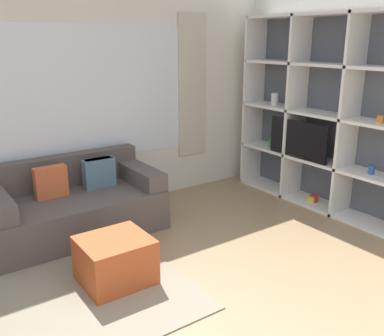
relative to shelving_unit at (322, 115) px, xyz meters
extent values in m
cube|color=silver|center=(-2.72, 1.50, 0.18)|extent=(6.95, 0.07, 2.70)
cube|color=white|center=(-2.72, 1.46, 0.28)|extent=(3.16, 0.01, 1.60)
cube|color=beige|center=(-0.96, 1.45, 0.28)|extent=(0.44, 0.03, 1.90)
cube|color=silver|center=(0.20, -0.23, 0.18)|extent=(0.07, 4.60, 2.70)
cube|color=gray|center=(-3.77, -0.10, -1.16)|extent=(2.67, 2.02, 0.01)
cube|color=#515660|center=(0.15, -0.01, 0.02)|extent=(0.02, 2.42, 2.37)
cube|color=white|center=(-0.04, -0.41, 0.02)|extent=(0.40, 0.04, 2.37)
cube|color=white|center=(-0.04, 0.39, 0.02)|extent=(0.40, 0.04, 2.37)
cube|color=white|center=(-0.04, 1.20, 0.02)|extent=(0.40, 0.04, 2.37)
cube|color=white|center=(-0.04, -0.01, -1.15)|extent=(0.40, 2.42, 0.04)
cube|color=white|center=(-0.04, -0.01, -0.58)|extent=(0.40, 2.42, 0.04)
cube|color=white|center=(-0.04, -0.01, 0.02)|extent=(0.40, 2.42, 0.04)
cube|color=white|center=(-0.04, -0.01, 0.61)|extent=(0.40, 2.42, 0.04)
cube|color=white|center=(-0.04, -0.01, 1.19)|extent=(0.40, 2.42, 0.04)
cube|color=black|center=(-0.20, 0.19, -0.32)|extent=(0.04, 0.91, 0.47)
cube|color=black|center=(-0.18, 0.19, -0.54)|extent=(0.10, 0.24, 0.03)
cube|color=orange|center=(-0.06, -0.82, 0.07)|extent=(0.07, 0.07, 0.08)
cube|color=gold|center=(-0.06, -0.01, -1.10)|extent=(0.11, 0.11, 0.07)
cube|color=#388947|center=(-0.06, 0.77, -0.50)|extent=(0.06, 0.06, 0.12)
cylinder|color=#2856A8|center=(-0.06, -0.78, -0.51)|extent=(0.07, 0.07, 0.10)
cylinder|color=white|center=(-0.06, 0.77, 0.12)|extent=(0.10, 0.10, 0.16)
cube|color=red|center=(-0.06, -0.03, -1.09)|extent=(0.08, 0.08, 0.09)
cube|color=#564C47|center=(-2.90, 0.92, -0.95)|extent=(1.84, 0.97, 0.44)
cube|color=#564C47|center=(-2.90, 1.32, -0.55)|extent=(1.84, 0.18, 0.36)
cube|color=#564C47|center=(-2.10, 0.92, -0.63)|extent=(0.24, 0.91, 0.20)
cube|color=#C65B33|center=(-3.10, 1.04, -0.56)|extent=(0.34, 0.12, 0.34)
cube|color=slate|center=(-2.57, 1.04, -0.56)|extent=(0.34, 0.13, 0.34)
cube|color=slate|center=(-2.54, 1.04, -0.56)|extent=(0.35, 0.14, 0.34)
cube|color=#B74C23|center=(-2.98, -0.24, -0.96)|extent=(0.59, 0.55, 0.42)
camera|label=1|loc=(-4.36, -3.37, 0.91)|focal=40.00mm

